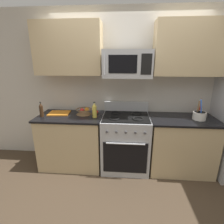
% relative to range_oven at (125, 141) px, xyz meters
% --- Properties ---
extents(ground_plane, '(16.00, 16.00, 0.00)m').
position_rel_range_oven_xyz_m(ground_plane, '(0.00, -0.67, -0.47)').
color(ground_plane, '#473828').
extents(wall_back, '(8.00, 0.10, 2.60)m').
position_rel_range_oven_xyz_m(wall_back, '(0.00, 0.40, 0.83)').
color(wall_back, beige).
rests_on(wall_back, ground).
extents(counter_left, '(1.06, 0.66, 0.91)m').
position_rel_range_oven_xyz_m(counter_left, '(-0.92, -0.00, -0.02)').
color(counter_left, tan).
rests_on(counter_left, ground).
extents(range_oven, '(0.76, 0.70, 1.09)m').
position_rel_range_oven_xyz_m(range_oven, '(0.00, 0.00, 0.00)').
color(range_oven, '#B2B5BA').
rests_on(range_oven, ground).
extents(counter_right, '(1.03, 0.66, 0.91)m').
position_rel_range_oven_xyz_m(counter_right, '(0.91, -0.00, -0.02)').
color(counter_right, tan).
rests_on(counter_right, ground).
extents(microwave, '(0.72, 0.44, 0.40)m').
position_rel_range_oven_xyz_m(microwave, '(-0.00, 0.03, 1.26)').
color(microwave, '#B2B5BA').
extents(upper_cabinets_left, '(1.05, 0.34, 0.79)m').
position_rel_range_oven_xyz_m(upper_cabinets_left, '(-0.93, 0.18, 1.48)').
color(upper_cabinets_left, tan).
extents(upper_cabinets_right, '(1.02, 0.34, 0.79)m').
position_rel_range_oven_xyz_m(upper_cabinets_right, '(0.91, 0.18, 1.48)').
color(upper_cabinets_right, tan).
extents(utensil_crock, '(0.19, 0.19, 0.33)m').
position_rel_range_oven_xyz_m(utensil_crock, '(1.12, -0.02, 0.50)').
color(utensil_crock, white).
rests_on(utensil_crock, counter_right).
extents(fruit_basket, '(0.27, 0.27, 0.11)m').
position_rel_range_oven_xyz_m(fruit_basket, '(-0.71, 0.09, 0.49)').
color(fruit_basket, brown).
rests_on(fruit_basket, counter_left).
extents(apple_loose, '(0.07, 0.07, 0.07)m').
position_rel_range_oven_xyz_m(apple_loose, '(-0.50, 0.12, 0.47)').
color(apple_loose, red).
rests_on(apple_loose, counter_left).
extents(cutting_board, '(0.36, 0.31, 0.02)m').
position_rel_range_oven_xyz_m(cutting_board, '(-1.14, 0.09, 0.45)').
color(cutting_board, orange).
rests_on(cutting_board, counter_left).
extents(bottle_oil, '(0.07, 0.07, 0.25)m').
position_rel_range_oven_xyz_m(bottle_oil, '(-0.50, -0.06, 0.55)').
color(bottle_oil, gold).
rests_on(bottle_oil, counter_left).
extents(bottle_soy, '(0.06, 0.06, 0.25)m').
position_rel_range_oven_xyz_m(bottle_soy, '(-1.36, -0.10, 0.55)').
color(bottle_soy, '#382314').
rests_on(bottle_soy, counter_left).
extents(bottle_hot_sauce, '(0.05, 0.05, 0.21)m').
position_rel_range_oven_xyz_m(bottle_hot_sauce, '(1.21, 0.19, 0.53)').
color(bottle_hot_sauce, red).
rests_on(bottle_hot_sauce, counter_right).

